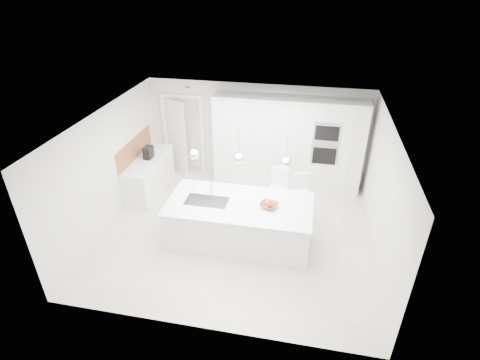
% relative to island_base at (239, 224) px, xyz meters
% --- Properties ---
extents(floor, '(5.50, 5.50, 0.00)m').
position_rel_island_base_xyz_m(floor, '(-0.10, 0.30, -0.43)').
color(floor, beige).
rests_on(floor, ground).
extents(wall_back, '(5.50, 0.00, 5.50)m').
position_rel_island_base_xyz_m(wall_back, '(-0.10, 2.80, 0.82)').
color(wall_back, silver).
rests_on(wall_back, ground).
extents(wall_left, '(0.00, 5.00, 5.00)m').
position_rel_island_base_xyz_m(wall_left, '(-2.85, 0.30, 0.82)').
color(wall_left, silver).
rests_on(wall_left, ground).
extents(ceiling, '(5.50, 5.50, 0.00)m').
position_rel_island_base_xyz_m(ceiling, '(-0.10, 0.30, 2.07)').
color(ceiling, white).
rests_on(ceiling, wall_back).
extents(tall_cabinets, '(3.60, 0.60, 2.30)m').
position_rel_island_base_xyz_m(tall_cabinets, '(0.70, 2.50, 0.72)').
color(tall_cabinets, white).
rests_on(tall_cabinets, floor).
extents(oven_stack, '(0.62, 0.04, 1.05)m').
position_rel_island_base_xyz_m(oven_stack, '(1.60, 2.19, 0.92)').
color(oven_stack, '#A5A5A8').
rests_on(oven_stack, tall_cabinets).
extents(doorway_frame, '(1.11, 0.08, 2.13)m').
position_rel_island_base_xyz_m(doorway_frame, '(-2.05, 2.77, 0.59)').
color(doorway_frame, white).
rests_on(doorway_frame, floor).
extents(hallway_door, '(0.76, 0.38, 2.00)m').
position_rel_island_base_xyz_m(hallway_door, '(-2.30, 2.72, 0.57)').
color(hallway_door, white).
rests_on(hallway_door, floor).
extents(radiator, '(0.32, 0.04, 1.40)m').
position_rel_island_base_xyz_m(radiator, '(-1.73, 2.76, 0.42)').
color(radiator, white).
rests_on(radiator, floor).
extents(left_base_cabinets, '(0.60, 1.80, 0.86)m').
position_rel_island_base_xyz_m(left_base_cabinets, '(-2.55, 1.50, 0.00)').
color(left_base_cabinets, white).
rests_on(left_base_cabinets, floor).
extents(left_worktop, '(0.62, 1.82, 0.04)m').
position_rel_island_base_xyz_m(left_worktop, '(-2.55, 1.50, 0.45)').
color(left_worktop, white).
rests_on(left_worktop, left_base_cabinets).
extents(oak_backsplash, '(0.02, 1.80, 0.50)m').
position_rel_island_base_xyz_m(oak_backsplash, '(-2.84, 1.50, 0.72)').
color(oak_backsplash, brown).
rests_on(oak_backsplash, wall_left).
extents(island_base, '(2.80, 1.20, 0.86)m').
position_rel_island_base_xyz_m(island_base, '(0.00, 0.00, 0.00)').
color(island_base, white).
rests_on(island_base, floor).
extents(island_worktop, '(2.84, 1.40, 0.04)m').
position_rel_island_base_xyz_m(island_worktop, '(0.00, 0.05, 0.45)').
color(island_worktop, white).
rests_on(island_worktop, island_base).
extents(island_sink, '(0.84, 0.44, 0.18)m').
position_rel_island_base_xyz_m(island_sink, '(-0.65, -0.00, 0.39)').
color(island_sink, '#3F3F42').
rests_on(island_sink, island_worktop).
extents(island_tap, '(0.02, 0.02, 0.30)m').
position_rel_island_base_xyz_m(island_tap, '(-0.60, 0.20, 0.62)').
color(island_tap, white).
rests_on(island_tap, island_worktop).
extents(pendant_left, '(0.20, 0.20, 0.20)m').
position_rel_island_base_xyz_m(pendant_left, '(-0.85, -0.00, 1.47)').
color(pendant_left, white).
rests_on(pendant_left, ceiling).
extents(pendant_mid, '(0.20, 0.20, 0.20)m').
position_rel_island_base_xyz_m(pendant_mid, '(-0.00, -0.00, 1.47)').
color(pendant_mid, white).
rests_on(pendant_mid, ceiling).
extents(pendant_right, '(0.20, 0.20, 0.20)m').
position_rel_island_base_xyz_m(pendant_right, '(0.85, -0.00, 1.47)').
color(pendant_right, white).
rests_on(pendant_right, ceiling).
extents(fruit_bowl, '(0.42, 0.42, 0.08)m').
position_rel_island_base_xyz_m(fruit_bowl, '(0.58, 0.03, 0.51)').
color(fruit_bowl, brown).
rests_on(fruit_bowl, island_worktop).
extents(espresso_machine, '(0.19, 0.28, 0.29)m').
position_rel_island_base_xyz_m(espresso_machine, '(-2.53, 1.57, 0.62)').
color(espresso_machine, black).
rests_on(espresso_machine, left_worktop).
extents(bar_stool_left, '(0.46, 0.59, 1.19)m').
position_rel_island_base_xyz_m(bar_stool_left, '(0.66, 0.98, 0.16)').
color(bar_stool_left, white).
rests_on(bar_stool_left, floor).
extents(bar_stool_right, '(0.49, 0.58, 1.09)m').
position_rel_island_base_xyz_m(bar_stool_right, '(1.14, 1.02, 0.12)').
color(bar_stool_right, white).
rests_on(bar_stool_right, floor).
extents(apple_a, '(0.09, 0.09, 0.09)m').
position_rel_island_base_xyz_m(apple_a, '(0.60, -0.02, 0.54)').
color(apple_a, '#AE2315').
rests_on(apple_a, fruit_bowl).
extents(apple_b, '(0.07, 0.07, 0.07)m').
position_rel_island_base_xyz_m(apple_b, '(0.57, 0.01, 0.54)').
color(apple_b, '#AE2315').
rests_on(apple_b, fruit_bowl).
extents(apple_c, '(0.07, 0.07, 0.07)m').
position_rel_island_base_xyz_m(apple_c, '(0.62, 0.07, 0.53)').
color(apple_c, '#AE2315').
rests_on(apple_c, fruit_bowl).
extents(banana_bunch, '(0.22, 0.16, 0.20)m').
position_rel_island_base_xyz_m(banana_bunch, '(0.61, 0.04, 0.58)').
color(banana_bunch, gold).
rests_on(banana_bunch, fruit_bowl).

